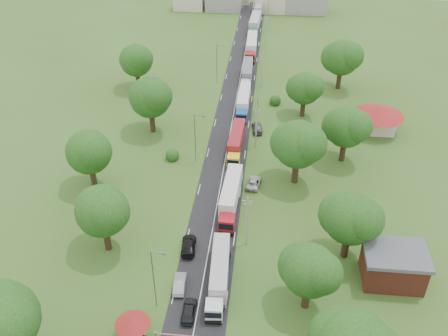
# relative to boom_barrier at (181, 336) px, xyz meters

# --- Properties ---
(ground) EXTENTS (260.00, 260.00, 0.00)m
(ground) POSITION_rel_boom_barrier_xyz_m (1.36, 25.00, -0.89)
(ground) COLOR #38501A
(ground) RESTS_ON ground
(road) EXTENTS (8.00, 200.00, 0.04)m
(road) POSITION_rel_boom_barrier_xyz_m (1.36, 45.00, -0.89)
(road) COLOR black
(road) RESTS_ON ground
(boom_barrier) EXTENTS (9.22, 0.35, 1.18)m
(boom_barrier) POSITION_rel_boom_barrier_xyz_m (0.00, 0.00, 0.00)
(boom_barrier) COLOR slate
(boom_barrier) RESTS_ON ground
(guard_booth) EXTENTS (4.40, 4.40, 3.45)m
(guard_booth) POSITION_rel_boom_barrier_xyz_m (-5.84, -0.00, 1.27)
(guard_booth) COLOR #BDB09C
(guard_booth) RESTS_ON ground
(info_sign) EXTENTS (0.12, 3.10, 4.10)m
(info_sign) POSITION_rel_boom_barrier_xyz_m (6.56, 60.00, 2.11)
(info_sign) COLOR slate
(info_sign) RESTS_ON ground
(pole_1) EXTENTS (1.60, 0.24, 9.00)m
(pole_1) POSITION_rel_boom_barrier_xyz_m (6.86, 18.00, 3.79)
(pole_1) COLOR gray
(pole_1) RESTS_ON ground
(pole_2) EXTENTS (1.60, 0.24, 9.00)m
(pole_2) POSITION_rel_boom_barrier_xyz_m (6.86, 46.00, 3.79)
(pole_2) COLOR gray
(pole_2) RESTS_ON ground
(pole_3) EXTENTS (1.60, 0.24, 9.00)m
(pole_3) POSITION_rel_boom_barrier_xyz_m (6.86, 74.00, 3.79)
(pole_3) COLOR gray
(pole_3) RESTS_ON ground
(pole_4) EXTENTS (1.60, 0.24, 9.00)m
(pole_4) POSITION_rel_boom_barrier_xyz_m (6.86, 102.00, 3.79)
(pole_4) COLOR gray
(pole_4) RESTS_ON ground
(pole_5) EXTENTS (1.60, 0.24, 9.00)m
(pole_5) POSITION_rel_boom_barrier_xyz_m (6.86, 130.00, 3.79)
(pole_5) COLOR gray
(pole_5) RESTS_ON ground
(lamp_0) EXTENTS (2.03, 0.22, 10.00)m
(lamp_0) POSITION_rel_boom_barrier_xyz_m (-3.99, 5.00, 4.66)
(lamp_0) COLOR slate
(lamp_0) RESTS_ON ground
(lamp_1) EXTENTS (2.03, 0.22, 10.00)m
(lamp_1) POSITION_rel_boom_barrier_xyz_m (-3.99, 40.00, 4.66)
(lamp_1) COLOR slate
(lamp_1) RESTS_ON ground
(lamp_2) EXTENTS (2.03, 0.22, 10.00)m
(lamp_2) POSITION_rel_boom_barrier_xyz_m (-3.99, 75.00, 4.66)
(lamp_2) COLOR slate
(lamp_2) RESTS_ON ground
(tree_2) EXTENTS (8.00, 8.00, 10.10)m
(tree_2) POSITION_rel_boom_barrier_xyz_m (15.35, 7.14, 5.70)
(tree_2) COLOR #382616
(tree_2) RESTS_ON ground
(tree_3) EXTENTS (8.80, 8.80, 11.07)m
(tree_3) POSITION_rel_boom_barrier_xyz_m (21.35, 17.16, 6.33)
(tree_3) COLOR #382616
(tree_3) RESTS_ON ground
(tree_4) EXTENTS (9.60, 9.60, 12.05)m
(tree_4) POSITION_rel_boom_barrier_xyz_m (14.34, 35.17, 6.96)
(tree_4) COLOR #382616
(tree_4) RESTS_ON ground
(tree_5) EXTENTS (8.80, 8.80, 11.07)m
(tree_5) POSITION_rel_boom_barrier_xyz_m (23.35, 43.16, 6.33)
(tree_5) COLOR #382616
(tree_5) RESTS_ON ground
(tree_6) EXTENTS (8.00, 8.00, 10.10)m
(tree_6) POSITION_rel_boom_barrier_xyz_m (16.35, 60.14, 5.70)
(tree_6) COLOR #382616
(tree_6) RESTS_ON ground
(tree_7) EXTENTS (9.60, 9.60, 12.05)m
(tree_7) POSITION_rel_boom_barrier_xyz_m (25.34, 75.17, 6.96)
(tree_7) COLOR #382616
(tree_7) RESTS_ON ground
(tree_9) EXTENTS (9.60, 9.60, 12.05)m
(tree_9) POSITION_rel_boom_barrier_xyz_m (-18.66, -4.83, 6.96)
(tree_9) COLOR #382616
(tree_9) RESTS_ON ground
(tree_10) EXTENTS (8.80, 8.80, 11.07)m
(tree_10) POSITION_rel_boom_barrier_xyz_m (-13.65, 15.16, 6.33)
(tree_10) COLOR #382616
(tree_10) RESTS_ON ground
(tree_11) EXTENTS (8.80, 8.80, 11.07)m
(tree_11) POSITION_rel_boom_barrier_xyz_m (-20.65, 30.16, 6.33)
(tree_11) COLOR #382616
(tree_11) RESTS_ON ground
(tree_12) EXTENTS (9.60, 9.60, 12.05)m
(tree_12) POSITION_rel_boom_barrier_xyz_m (-14.66, 50.17, 6.96)
(tree_12) COLOR #382616
(tree_12) RESTS_ON ground
(tree_13) EXTENTS (8.80, 8.80, 11.07)m
(tree_13) POSITION_rel_boom_barrier_xyz_m (-22.65, 70.16, 6.33)
(tree_13) COLOR #382616
(tree_13) RESTS_ON ground
(house_brick) EXTENTS (8.60, 6.60, 5.20)m
(house_brick) POSITION_rel_boom_barrier_xyz_m (27.36, 13.00, 1.76)
(house_brick) COLOR maroon
(house_brick) RESTS_ON ground
(house_cream) EXTENTS (10.08, 10.08, 5.80)m
(house_cream) POSITION_rel_boom_barrier_xyz_m (31.36, 55.00, 2.75)
(house_cream) COLOR #BDB09C
(house_cream) RESTS_ON ground
(distant_town) EXTENTS (52.00, 8.00, 8.00)m
(distant_town) POSITION_rel_boom_barrier_xyz_m (2.04, 135.00, 2.60)
(distant_town) COLOR gray
(distant_town) RESTS_ON ground
(truck_0) EXTENTS (2.85, 13.51, 3.73)m
(truck_0) POSITION_rel_boom_barrier_xyz_m (3.68, 9.63, 1.09)
(truck_0) COLOR silver
(truck_0) RESTS_ON ground
(truck_1) EXTENTS (3.01, 14.54, 4.02)m
(truck_1) POSITION_rel_boom_barrier_xyz_m (3.64, 26.84, 1.24)
(truck_1) COLOR maroon
(truck_1) RESTS_ON ground
(truck_2) EXTENTS (2.77, 13.59, 3.76)m
(truck_2) POSITION_rel_boom_barrier_xyz_m (3.11, 44.31, 1.10)
(truck_2) COLOR yellow
(truck_2) RESTS_ON ground
(truck_3) EXTENTS (2.46, 13.94, 3.86)m
(truck_3) POSITION_rel_boom_barrier_xyz_m (3.34, 61.49, 1.16)
(truck_3) COLOR #164D87
(truck_3) RESTS_ON ground
(truck_4) EXTENTS (2.57, 13.66, 3.78)m
(truck_4) POSITION_rel_boom_barrier_xyz_m (3.16, 77.24, 1.12)
(truck_4) COLOR #B3B3B3
(truck_4) RESTS_ON ground
(truck_5) EXTENTS (2.90, 15.48, 4.29)m
(truck_5) POSITION_rel_boom_barrier_xyz_m (3.22, 94.90, 1.38)
(truck_5) COLOR maroon
(truck_5) RESTS_ON ground
(truck_6) EXTENTS (3.24, 15.67, 4.33)m
(truck_6) POSITION_rel_boom_barrier_xyz_m (3.13, 113.81, 1.41)
(truck_6) COLOR #215936
(truck_6) RESTS_ON ground
(truck_7) EXTENTS (2.68, 13.80, 3.82)m
(truck_7) POSITION_rel_boom_barrier_xyz_m (3.62, 129.83, 1.13)
(truck_7) COLOR #BABABA
(truck_7) RESTS_ON ground
(car_lane_front) EXTENTS (1.88, 4.47, 1.51)m
(car_lane_front) POSITION_rel_boom_barrier_xyz_m (0.36, 4.05, -0.14)
(car_lane_front) COLOR black
(car_lane_front) RESTS_ON ground
(car_lane_mid) EXTENTS (1.83, 4.45, 1.44)m
(car_lane_mid) POSITION_rel_boom_barrier_xyz_m (-1.64, 8.50, -0.17)
(car_lane_mid) COLOR #94969B
(car_lane_mid) RESTS_ON ground
(car_lane_rear) EXTENTS (2.53, 5.30, 1.49)m
(car_lane_rear) POSITION_rel_boom_barrier_xyz_m (-1.64, 16.10, -0.15)
(car_lane_rear) COLOR black
(car_lane_rear) RESTS_ON ground
(car_verge_near) EXTENTS (2.90, 5.04, 1.32)m
(car_verge_near) POSITION_rel_boom_barrier_xyz_m (7.18, 33.23, -0.23)
(car_verge_near) COLOR #AEAEAE
(car_verge_near) RESTS_ON ground
(car_verge_far) EXTENTS (2.64, 5.08, 1.65)m
(car_verge_far) POSITION_rel_boom_barrier_xyz_m (6.86, 52.41, -0.07)
(car_verge_far) COLOR #4E5155
(car_verge_far) RESTS_ON ground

